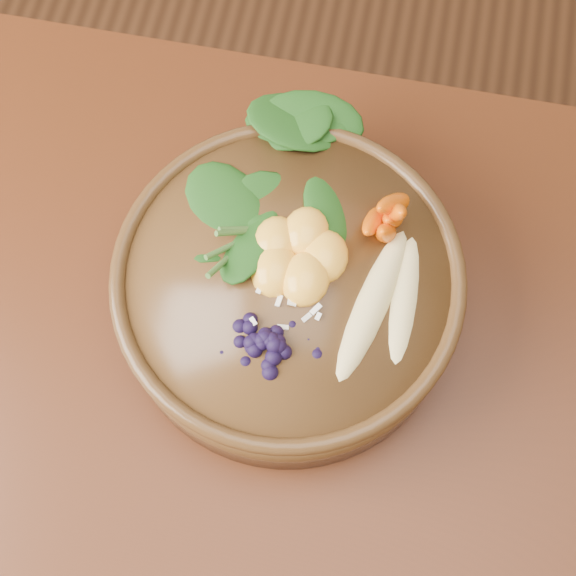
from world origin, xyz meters
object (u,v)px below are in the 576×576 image
(kale_heap, at_px, (259,184))
(banana_halves, at_px, (390,295))
(carrot_cluster, at_px, (382,189))
(dining_table, at_px, (511,558))
(blueberry_pile, at_px, (267,335))
(mandarin_cluster, at_px, (298,249))
(stoneware_bowl, at_px, (288,292))

(kale_heap, bearing_deg, banana_halves, -31.06)
(carrot_cluster, bearing_deg, banana_halves, -66.94)
(banana_halves, bearing_deg, dining_table, -38.25)
(dining_table, bearing_deg, kale_heap, 139.88)
(kale_heap, relative_size, blueberry_pile, 1.42)
(dining_table, relative_size, blueberry_pile, 11.45)
(carrot_cluster, bearing_deg, mandarin_cluster, -129.81)
(banana_halves, relative_size, mandarin_cluster, 1.74)
(stoneware_bowl, bearing_deg, blueberry_pile, -94.65)
(carrot_cluster, bearing_deg, kale_heap, -169.49)
(kale_heap, xyz_separation_m, mandarin_cluster, (0.04, -0.05, -0.01))
(kale_heap, distance_m, banana_halves, 0.15)
(dining_table, height_order, banana_halves, banana_halves)
(dining_table, xyz_separation_m, stoneware_bowl, (-0.25, 0.18, 0.13))
(carrot_cluster, distance_m, mandarin_cluster, 0.09)
(stoneware_bowl, relative_size, carrot_cluster, 3.62)
(dining_table, distance_m, kale_heap, 0.43)
(dining_table, bearing_deg, carrot_cluster, 126.79)
(dining_table, relative_size, kale_heap, 8.08)
(carrot_cluster, distance_m, blueberry_pile, 0.15)
(stoneware_bowl, relative_size, kale_heap, 1.53)
(blueberry_pile, bearing_deg, carrot_cluster, 62.94)
(stoneware_bowl, bearing_deg, dining_table, -34.97)
(kale_heap, xyz_separation_m, blueberry_pile, (0.03, -0.13, -0.00))
(blueberry_pile, bearing_deg, banana_halves, 30.97)
(blueberry_pile, bearing_deg, mandarin_cluster, 83.22)
(stoneware_bowl, distance_m, carrot_cluster, 0.13)
(dining_table, bearing_deg, blueberry_pile, 156.20)
(mandarin_cluster, bearing_deg, dining_table, -38.20)
(carrot_cluster, relative_size, blueberry_pile, 0.60)
(kale_heap, distance_m, mandarin_cluster, 0.07)
(stoneware_bowl, bearing_deg, kale_heap, 119.36)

